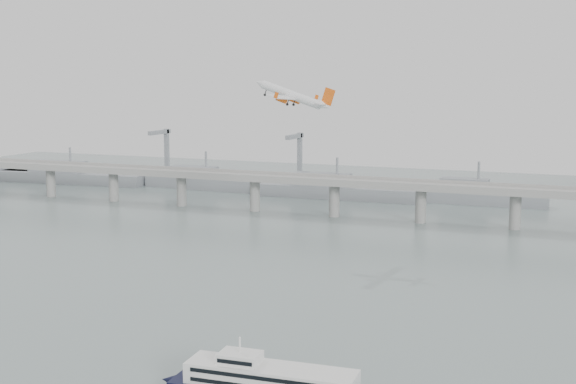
% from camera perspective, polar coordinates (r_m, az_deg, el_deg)
% --- Properties ---
extents(ground, '(900.00, 900.00, 0.00)m').
position_cam_1_polar(ground, '(251.74, -4.77, -9.87)').
color(ground, slate).
rests_on(ground, ground).
extents(bridge, '(800.00, 22.00, 23.90)m').
position_cam_1_polar(bridge, '(431.66, 7.09, 0.24)').
color(bridge, gray).
rests_on(bridge, ground).
extents(distant_fleet, '(453.00, 60.90, 40.00)m').
position_cam_1_polar(distant_fleet, '(550.82, -6.81, 0.83)').
color(distant_fleet, slate).
rests_on(distant_fleet, ground).
extents(airliner, '(41.12, 37.41, 15.08)m').
position_cam_1_polar(airliner, '(344.69, 0.36, 7.14)').
color(airliner, white).
rests_on(airliner, ground).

